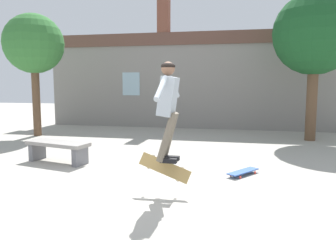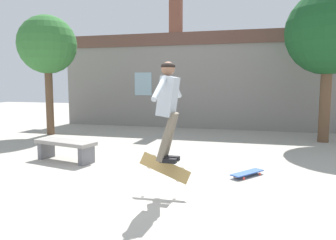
# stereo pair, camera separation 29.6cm
# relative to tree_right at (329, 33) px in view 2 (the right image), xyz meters

# --- Properties ---
(ground_plane) EXTENTS (40.00, 40.00, 0.00)m
(ground_plane) POSITION_rel_tree_right_xyz_m (-3.75, -5.64, -3.17)
(ground_plane) COLOR #A39E93
(building_backdrop) EXTENTS (12.48, 0.52, 5.03)m
(building_backdrop) POSITION_rel_tree_right_xyz_m (-3.77, 2.05, -1.24)
(building_backdrop) COLOR gray
(building_backdrop) RESTS_ON ground_plane
(tree_right) EXTENTS (2.44, 2.44, 4.43)m
(tree_right) POSITION_rel_tree_right_xyz_m (0.00, 0.00, 0.00)
(tree_right) COLOR brown
(tree_right) RESTS_ON ground_plane
(tree_left) EXTENTS (1.91, 1.91, 3.97)m
(tree_left) POSITION_rel_tree_right_xyz_m (-8.70, -0.89, -0.20)
(tree_left) COLOR brown
(tree_left) RESTS_ON ground_plane
(park_bench) EXTENTS (1.55, 0.80, 0.46)m
(park_bench) POSITION_rel_tree_right_xyz_m (-6.07, -4.11, -2.84)
(park_bench) COLOR gray
(park_bench) RESTS_ON ground_plane
(skater) EXTENTS (0.33, 1.29, 1.55)m
(skater) POSITION_rel_tree_right_xyz_m (-3.26, -5.64, -1.71)
(skater) COLOR #9EA8B2
(skateboard_flipping) EXTENTS (0.87, 0.26, 0.44)m
(skateboard_flipping) POSITION_rel_tree_right_xyz_m (-3.31, -5.64, -2.75)
(skateboard_flipping) COLOR #AD894C
(skateboard_resting) EXTENTS (0.62, 0.73, 0.08)m
(skateboard_resting) POSITION_rel_tree_right_xyz_m (-2.07, -4.30, -3.10)
(skateboard_resting) COLOR #2D519E
(skateboard_resting) RESTS_ON ground_plane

